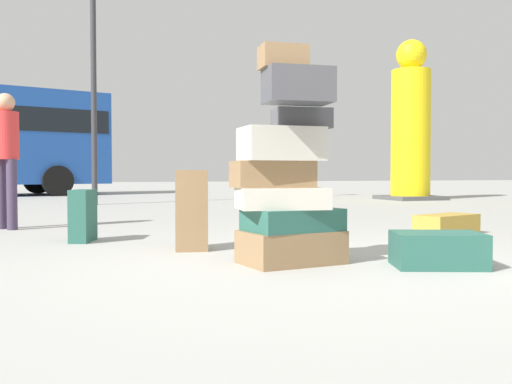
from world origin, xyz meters
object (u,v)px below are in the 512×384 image
yellow_dummy_statue (411,129)px  suitcase_tan_behind_tower (447,224)px  suitcase_teal_white_trunk (83,216)px  suitcase_brown_upright_blue (191,210)px  person_bearded_onlooker (6,148)px  suitcase_teal_right_side (438,250)px  suitcase_tower (287,182)px

yellow_dummy_statue → suitcase_tan_behind_tower: bearing=-122.2°
suitcase_tan_behind_tower → suitcase_teal_white_trunk: bearing=152.2°
suitcase_tan_behind_tower → suitcase_brown_upright_blue: size_ratio=1.08×
suitcase_tan_behind_tower → person_bearded_onlooker: 5.20m
suitcase_teal_white_trunk → person_bearded_onlooker: person_bearded_onlooker is taller
person_bearded_onlooker → suitcase_teal_right_side: bearing=2.3°
suitcase_tower → suitcase_teal_right_side: suitcase_tower is taller
person_bearded_onlooker → suitcase_brown_upright_blue: bearing=-2.2°
suitcase_teal_right_side → person_bearded_onlooker: person_bearded_onlooker is taller
suitcase_tower → suitcase_teal_white_trunk: bearing=125.3°
suitcase_teal_right_side → yellow_dummy_statue: yellow_dummy_statue is taller
suitcase_tower → suitcase_teal_right_side: 1.19m
suitcase_teal_right_side → suitcase_teal_white_trunk: 3.36m
suitcase_brown_upright_blue → person_bearded_onlooker: size_ratio=0.43×
suitcase_brown_upright_blue → person_bearded_onlooker: (-1.69, 2.51, 0.63)m
suitcase_brown_upright_blue → suitcase_teal_right_side: bearing=-33.2°
suitcase_teal_right_side → person_bearded_onlooker: size_ratio=0.38×
suitcase_tower → suitcase_brown_upright_blue: (-0.49, 0.99, -0.26)m
suitcase_brown_upright_blue → suitcase_teal_white_trunk: bearing=144.5°
yellow_dummy_statue → suitcase_teal_right_side: bearing=-123.8°
suitcase_tower → yellow_dummy_statue: bearing=50.5°
suitcase_tan_behind_tower → yellow_dummy_statue: yellow_dummy_statue is taller
suitcase_tower → suitcase_brown_upright_blue: bearing=116.5°
suitcase_tan_behind_tower → person_bearded_onlooker: size_ratio=0.47×
suitcase_teal_right_side → suitcase_brown_upright_blue: 2.09m
yellow_dummy_statue → suitcase_tower: bearing=-129.5°
suitcase_tower → suitcase_tan_behind_tower: size_ratio=2.07×
suitcase_teal_white_trunk → suitcase_tan_behind_tower: size_ratio=0.68×
suitcase_teal_right_side → person_bearded_onlooker: 5.15m
suitcase_tower → person_bearded_onlooker: bearing=121.9°
suitcase_teal_white_trunk → suitcase_tan_behind_tower: 3.86m
suitcase_teal_right_side → suitcase_teal_white_trunk: (-2.34, 2.41, 0.13)m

